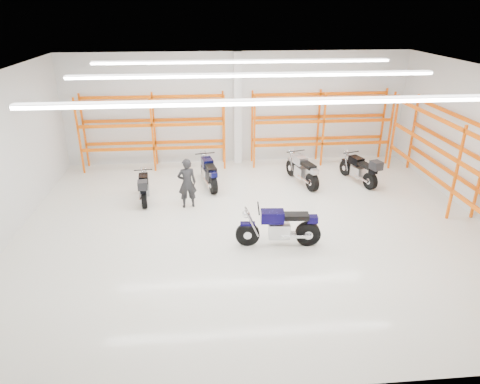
{
  "coord_description": "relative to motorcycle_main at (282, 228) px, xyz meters",
  "views": [
    {
      "loc": [
        -1.46,
        -11.32,
        6.15
      ],
      "look_at": [
        -0.39,
        0.5,
        0.94
      ],
      "focal_mm": 32.0,
      "sensor_mm": 36.0,
      "label": 1
    }
  ],
  "objects": [
    {
      "name": "pallet_racking_side",
      "position": [
        5.86,
        1.13,
        1.27
      ],
      "size": [
        0.87,
        9.07,
        3.0
      ],
      "color": "orange",
      "rests_on": "ground"
    },
    {
      "name": "standing_man",
      "position": [
        -2.64,
        2.72,
        0.3
      ],
      "size": [
        0.67,
        0.5,
        1.68
      ],
      "primitive_type": "imported",
      "rotation": [
        0.0,
        0.0,
        3.32
      ],
      "color": "black",
      "rests_on": "ground"
    },
    {
      "name": "room_shell",
      "position": [
        -0.62,
        1.15,
        2.74
      ],
      "size": [
        14.02,
        12.02,
        4.51
      ],
      "color": "silver",
      "rests_on": "ground"
    },
    {
      "name": "motorcycle_back_d",
      "position": [
        3.72,
        4.13,
        -0.0
      ],
      "size": [
        1.0,
        2.15,
        1.13
      ],
      "color": "black",
      "rests_on": "ground"
    },
    {
      "name": "motorcycle_back_c",
      "position": [
        1.57,
        4.31,
        -0.02
      ],
      "size": [
        0.92,
        2.21,
        1.11
      ],
      "color": "black",
      "rests_on": "ground"
    },
    {
      "name": "pallet_racking_back_right",
      "position": [
        2.78,
        6.61,
        1.24
      ],
      "size": [
        5.67,
        0.87,
        3.0
      ],
      "color": "orange",
      "rests_on": "ground"
    },
    {
      "name": "motorcycle_back_a",
      "position": [
        -4.12,
        3.26,
        -0.05
      ],
      "size": [
        0.63,
        1.98,
        1.02
      ],
      "color": "black",
      "rests_on": "ground"
    },
    {
      "name": "motorcycle_back_b",
      "position": [
        -1.9,
        4.4,
        -0.03
      ],
      "size": [
        0.77,
        2.21,
        1.09
      ],
      "color": "black",
      "rests_on": "ground"
    },
    {
      "name": "ground",
      "position": [
        -0.62,
        1.13,
        -0.54
      ],
      "size": [
        14.0,
        14.0,
        0.0
      ],
      "primitive_type": "plane",
      "color": "silver",
      "rests_on": "ground"
    },
    {
      "name": "structural_column",
      "position": [
        -0.62,
        6.95,
        1.71
      ],
      "size": [
        0.32,
        0.32,
        4.5
      ],
      "primitive_type": "cube",
      "color": "white",
      "rests_on": "ground"
    },
    {
      "name": "motorcycle_main",
      "position": [
        0.0,
        0.0,
        0.0
      ],
      "size": [
        2.36,
        0.78,
        1.16
      ],
      "color": "black",
      "rests_on": "ground"
    },
    {
      "name": "pallet_racking_back_left",
      "position": [
        -4.02,
        6.61,
        1.24
      ],
      "size": [
        5.67,
        0.87,
        3.0
      ],
      "color": "orange",
      "rests_on": "ground"
    }
  ]
}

